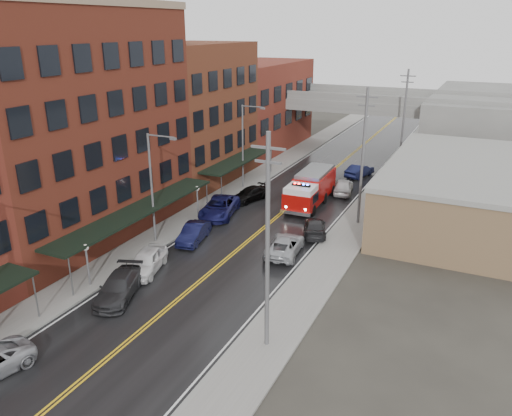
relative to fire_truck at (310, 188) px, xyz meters
The scene contains 30 objects.
road 8.40m from the fire_truck, 101.01° to the right, with size 11.00×160.00×0.02m, color black.
sidewalk_left 12.11m from the fire_truck, 137.69° to the right, with size 3.00×160.00×0.15m, color slate.
sidewalk_right 10.04m from the fire_truck, 54.65° to the right, with size 3.00×160.00×0.15m, color slate.
curb_left 10.96m from the fire_truck, 131.80° to the right, with size 0.30×160.00×0.15m, color gray.
curb_right 9.20m from the fire_truck, 63.20° to the right, with size 0.30×160.00×0.15m, color gray.
brick_building_b 22.39m from the fire_truck, 134.61° to the right, with size 9.00×20.00×18.00m, color #572617.
brick_building_c 16.14m from the fire_truck, behind, with size 9.00×15.00×15.00m, color #5A291B.
brick_building_far 25.23m from the fire_truck, 126.74° to the left, with size 9.00×20.00×12.00m, color maroon.
tan_building 14.58m from the fire_truck, ahead, with size 14.00×22.00×5.00m, color brown.
right_far_block 35.98m from the fire_truck, 62.77° to the left, with size 18.00×30.00×8.00m, color slate.
awning_1 17.64m from the fire_truck, 121.01° to the right, with size 2.60×18.00×3.09m.
awning_2 9.46m from the fire_truck, 165.02° to the left, with size 2.60×13.00×3.09m.
globe_lamp_1 23.48m from the fire_truck, 109.85° to the right, with size 0.44×0.44×3.12m.
globe_lamp_2 11.36m from the fire_truck, 134.63° to the right, with size 0.44×0.44×3.12m.
street_lamp_1 16.61m from the fire_truck, 119.98° to the right, with size 2.64×0.22×9.00m.
street_lamp_2 9.03m from the fire_truck, 166.66° to the left, with size 2.64×0.22×9.00m.
utility_pole_0 24.19m from the fire_truck, 76.29° to the right, with size 1.80×0.24×12.00m.
utility_pole_1 7.88m from the fire_truck, 28.65° to the right, with size 1.80×0.24×12.00m.
utility_pole_2 18.42m from the fire_truck, 71.60° to the left, with size 1.80×0.24×12.00m.
overpass 24.35m from the fire_truck, 93.76° to the left, with size 40.00×10.00×7.50m.
fire_truck is the anchor object (origin of this frame).
parked_car_left_3 23.00m from the fire_truck, 103.13° to the right, with size 2.10×5.17×1.50m, color #29292B.
parked_car_left_4 19.51m from the fire_truck, 107.37° to the right, with size 1.91×4.75×1.62m, color silver.
parked_car_left_5 13.82m from the fire_truck, 113.95° to the right, with size 1.55×4.44×1.46m, color black.
parked_car_left_6 9.33m from the fire_truck, 135.05° to the right, with size 2.75×5.97×1.66m, color #131449.
parked_car_left_7 6.15m from the fire_truck, 165.89° to the right, with size 1.87×4.60×1.33m, color black.
parked_car_right_0 11.81m from the fire_truck, 80.07° to the right, with size 2.35×5.09×1.41m, color #9DA0A5.
parked_car_right_1 7.68m from the fire_truck, 67.52° to the right, with size 1.85×4.56×1.32m, color black.
parked_car_right_2 5.30m from the fire_truck, 66.99° to the left, with size 1.85×4.59×1.57m, color silver.
parked_car_right_3 11.86m from the fire_truck, 80.12° to the left, with size 1.55×4.44×1.46m, color #0E1233.
Camera 1 is at (16.62, -6.35, 16.69)m, focal length 35.00 mm.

